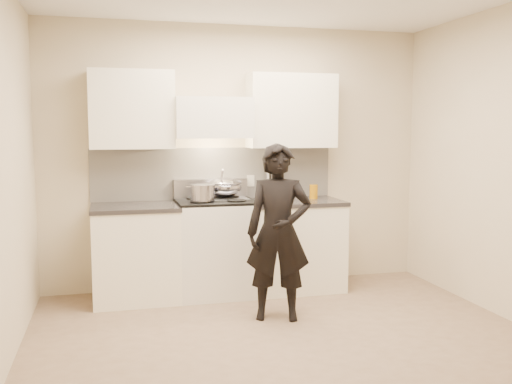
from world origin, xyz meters
TOP-DOWN VIEW (x-y plane):
  - ground_plane at (0.00, 0.00)m, footprint 4.00×4.00m
  - room_shell at (-0.06, 0.37)m, footprint 4.04×3.54m
  - stove at (-0.30, 1.42)m, footprint 0.76×0.65m
  - counter_right at (0.53, 1.43)m, footprint 0.92×0.67m
  - counter_left at (-1.08, 1.43)m, footprint 0.82×0.67m
  - wok at (-0.18, 1.57)m, footprint 0.38×0.46m
  - stock_pot at (-0.44, 1.32)m, footprint 0.32×0.27m
  - utensil_crock at (0.32, 1.66)m, footprint 0.13×0.13m
  - spice_jar at (0.35, 1.66)m, footprint 0.04×0.04m
  - oil_glass at (0.75, 1.49)m, footprint 0.09×0.09m
  - person at (0.09, 0.55)m, footprint 0.64×0.51m

SIDE VIEW (x-z plane):
  - ground_plane at x=0.00m, z-range 0.00..0.00m
  - counter_right at x=0.53m, z-range 0.00..0.92m
  - counter_left at x=-1.08m, z-range 0.00..0.92m
  - stove at x=-0.30m, z-range 0.00..0.95m
  - person at x=0.09m, z-range 0.00..1.52m
  - spice_jar at x=0.35m, z-range 0.92..1.01m
  - oil_glass at x=0.75m, z-range 0.92..1.07m
  - utensil_crock at x=0.32m, z-range 0.86..1.19m
  - stock_pot at x=-0.44m, z-range 0.96..1.11m
  - wok at x=-0.18m, z-range 0.91..1.21m
  - room_shell at x=-0.06m, z-range 0.25..2.95m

